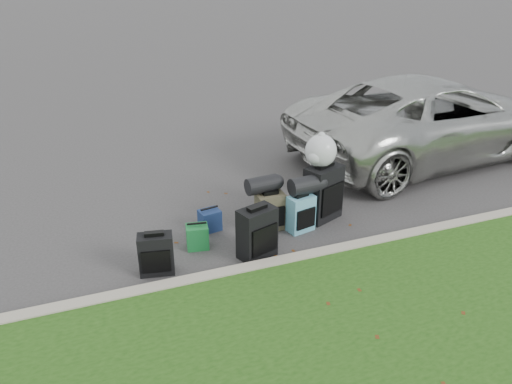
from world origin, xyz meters
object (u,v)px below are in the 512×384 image
object	(u,v)px
suitcase_small_black	(156,254)
suitcase_teal	(301,214)
suitcase_large_black_right	(323,193)
tote_green	(197,237)
suitcase_large_black_left	(257,233)
suv	(431,118)
tote_navy	(210,220)
suitcase_olive	(270,212)

from	to	relation	value
suitcase_small_black	suitcase_teal	bearing A→B (deg)	19.89
suitcase_large_black_right	tote_green	distance (m)	2.03
suitcase_large_black_left	tote_green	bearing A→B (deg)	126.08
suv	suitcase_large_black_left	world-z (taller)	suv
suv	tote_navy	distance (m)	5.13
suitcase_small_black	suitcase_teal	world-z (taller)	suitcase_teal
suitcase_large_black_right	suitcase_olive	bearing A→B (deg)	159.88
suitcase_olive	tote_navy	size ratio (longest dim) A/B	1.77
suitcase_olive	tote_green	size ratio (longest dim) A/B	1.67
tote_green	tote_navy	distance (m)	0.51
suitcase_small_black	tote_navy	xyz separation A→B (m)	(0.93, 0.82, -0.11)
suitcase_small_black	tote_navy	bearing A→B (deg)	52.44
suv	suitcase_large_black_right	xyz separation A→B (m)	(-3.20, -1.62, -0.37)
suitcase_large_black_right	suitcase_teal	bearing A→B (deg)	-175.88
suitcase_teal	suitcase_olive	bearing A→B (deg)	140.36
suitcase_olive	tote_navy	world-z (taller)	suitcase_olive
suitcase_small_black	suitcase_teal	xyz separation A→B (m)	(2.16, 0.34, 0.00)
suitcase_large_black_right	tote_green	xyz separation A→B (m)	(-2.00, -0.17, -0.26)
suitcase_olive	suitcase_large_black_right	world-z (taller)	suitcase_large_black_right
tote_green	suitcase_large_black_left	bearing A→B (deg)	-26.29
suitcase_large_black_left	suitcase_olive	bearing A→B (deg)	36.65
suv	suitcase_large_black_right	distance (m)	3.60
suv	suitcase_large_black_right	bearing A→B (deg)	111.38
suitcase_teal	tote_navy	world-z (taller)	suitcase_teal
suitcase_olive	tote_navy	xyz separation A→B (m)	(-0.84, 0.27, -0.12)
suitcase_small_black	suitcase_olive	xyz separation A→B (m)	(1.77, 0.55, 0.01)
suitcase_olive	tote_navy	distance (m)	0.89
suitcase_teal	suitcase_large_black_right	size ratio (longest dim) A/B	0.65
suitcase_small_black	suitcase_olive	size ratio (longest dim) A/B	0.96
suitcase_large_black_left	suitcase_large_black_right	bearing A→B (deg)	8.61
suitcase_large_black_left	suitcase_teal	size ratio (longest dim) A/B	1.29
suitcase_teal	tote_green	size ratio (longest dim) A/B	1.63
suitcase_olive	suitcase_large_black_right	xyz separation A→B (m)	(0.87, 0.03, 0.14)
suv	suitcase_olive	distance (m)	4.42
suitcase_large_black_left	suitcase_large_black_right	distance (m)	1.48
suv	suitcase_small_black	xyz separation A→B (m)	(-5.83, -2.19, -0.52)
suitcase_olive	tote_green	xyz separation A→B (m)	(-1.14, -0.14, -0.11)
suitcase_teal	suitcase_small_black	bearing A→B (deg)	176.68
tote_green	tote_navy	xyz separation A→B (m)	(0.29, 0.42, -0.01)
suitcase_large_black_left	suitcase_olive	xyz separation A→B (m)	(0.45, 0.64, -0.07)
suv	suitcase_large_black_left	distance (m)	5.08
suv	suitcase_large_black_left	bearing A→B (deg)	111.37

